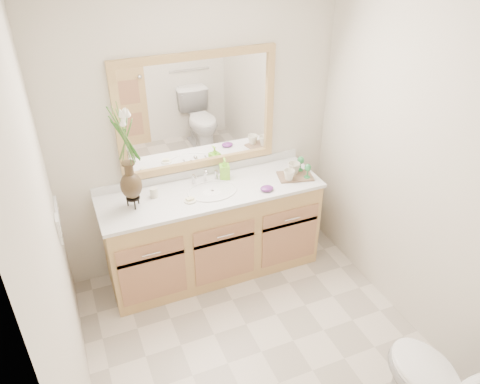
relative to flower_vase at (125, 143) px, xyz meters
name	(u,v)px	position (x,y,z in m)	size (l,w,h in m)	color
floor	(261,352)	(0.63, -1.02, -1.37)	(2.60, 2.60, 0.00)	beige
ceiling	(274,10)	(0.63, -1.02, 1.03)	(2.40, 2.60, 0.02)	white
wall_back	(198,135)	(0.63, 0.28, -0.17)	(2.40, 0.02, 2.40)	beige
wall_left	(58,270)	(-0.57, -1.02, -0.17)	(0.02, 2.60, 2.40)	beige
wall_right	(423,180)	(1.83, -1.02, -0.17)	(0.02, 2.60, 2.40)	beige
vanity	(213,233)	(0.63, -0.01, -0.97)	(1.80, 0.55, 0.80)	tan
counter	(212,192)	(0.63, -0.01, -0.55)	(1.84, 0.57, 0.03)	silver
sink	(212,197)	(0.63, -0.02, -0.59)	(0.38, 0.34, 0.23)	white
mirror	(198,113)	(0.63, 0.26, 0.04)	(1.32, 0.04, 0.97)	white
switch_plate	(58,224)	(-0.55, -0.26, -0.39)	(0.02, 0.12, 0.12)	white
flower_vase	(125,143)	(0.00, 0.00, 0.00)	(0.19, 0.19, 0.79)	black
tumbler	(154,192)	(0.18, 0.08, -0.50)	(0.06, 0.06, 0.08)	beige
soap_dish	(190,200)	(0.42, -0.10, -0.53)	(0.10, 0.10, 0.03)	beige
soap_bottle	(224,169)	(0.80, 0.14, -0.45)	(0.08, 0.08, 0.17)	#87DF34
purple_dish	(267,188)	(1.05, -0.19, -0.52)	(0.11, 0.09, 0.04)	#632674
tray	(295,176)	(1.37, -0.08, -0.53)	(0.29, 0.19, 0.01)	brown
mug_left	(289,175)	(1.29, -0.12, -0.48)	(0.10, 0.09, 0.10)	beige
mug_right	(294,168)	(1.37, -0.04, -0.47)	(0.11, 0.10, 0.11)	beige
goblet_front	(308,168)	(1.45, -0.14, -0.44)	(0.06, 0.06, 0.13)	#297D3F
goblet_back	(301,161)	(1.45, -0.01, -0.43)	(0.06, 0.06, 0.13)	#297D3F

